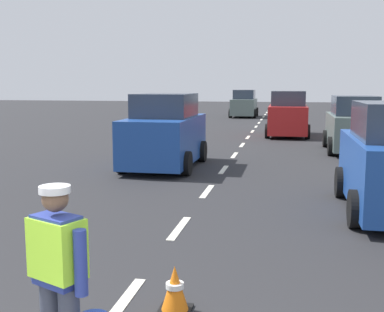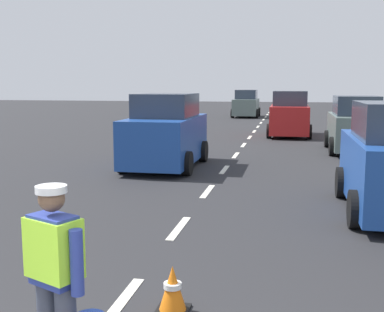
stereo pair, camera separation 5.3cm
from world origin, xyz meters
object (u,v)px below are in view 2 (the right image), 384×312
Objects in this scene: traffic_cone_far at (173,289)px; car_oncoming_lead at (166,133)px; car_outgoing_far at (290,115)px; car_oncoming_third at (246,104)px; car_parked_far at (355,126)px; road_worker at (57,272)px.

car_oncoming_lead is at bearing 104.87° from traffic_cone_far.
car_outgoing_far is (3.65, 9.89, -0.02)m from car_oncoming_lead.
car_oncoming_third is at bearing 103.68° from car_outgoing_far.
car_oncoming_lead reaches higher than car_outgoing_far.
car_parked_far is 19.77m from car_oncoming_third.
car_outgoing_far is at bearing 86.43° from traffic_cone_far.
car_parked_far is (3.58, 13.86, 0.71)m from traffic_cone_far.
car_oncoming_third is (-1.46, 34.11, 0.04)m from road_worker.
car_oncoming_lead is 7.60m from car_parked_far.
car_parked_far reaches higher than traffic_cone_far.
road_worker is at bearing -105.65° from car_parked_far.
car_oncoming_third is (-2.13, 32.78, 0.71)m from traffic_cone_far.
road_worker reaches higher than traffic_cone_far.
car_oncoming_lead is at bearing -90.79° from car_oncoming_third.
car_parked_far is at bearing -65.62° from car_outgoing_far.
car_oncoming_lead reaches higher than traffic_cone_far.
car_oncoming_third is at bearing 89.21° from car_oncoming_lead.
traffic_cone_far is 14.33m from car_parked_far.
car_outgoing_far is at bearing -76.32° from car_oncoming_third.
road_worker is 15.77m from car_parked_far.
car_oncoming_third is at bearing 106.79° from car_parked_far.
car_oncoming_lead is 1.02× the size of car_parked_far.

